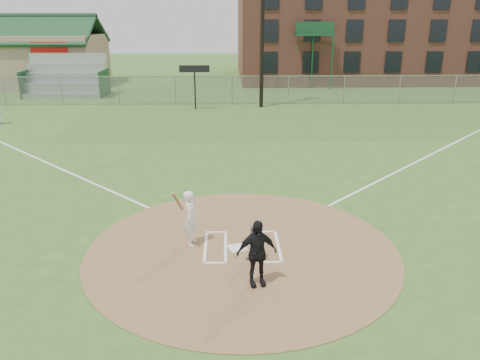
{
  "coord_description": "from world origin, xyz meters",
  "views": [
    {
      "loc": [
        -0.37,
        -11.34,
        6.0
      ],
      "look_at": [
        0.0,
        2.0,
        1.3
      ],
      "focal_mm": 35.0,
      "sensor_mm": 36.0,
      "label": 1
    }
  ],
  "objects_px": {
    "catcher": "(255,244)",
    "home_plate": "(237,248)",
    "batter_at_plate": "(191,218)",
    "umpire": "(257,253)"
  },
  "relations": [
    {
      "from": "batter_at_plate",
      "to": "catcher",
      "type": "bearing_deg",
      "value": -30.8
    },
    {
      "from": "home_plate",
      "to": "batter_at_plate",
      "type": "xyz_separation_m",
      "value": [
        -1.26,
        0.32,
        0.77
      ]
    },
    {
      "from": "catcher",
      "to": "umpire",
      "type": "bearing_deg",
      "value": -69.6
    },
    {
      "from": "umpire",
      "to": "home_plate",
      "type": "bearing_deg",
      "value": 91.37
    },
    {
      "from": "batter_at_plate",
      "to": "umpire",
      "type": "bearing_deg",
      "value": -51.86
    },
    {
      "from": "umpire",
      "to": "batter_at_plate",
      "type": "xyz_separation_m",
      "value": [
        -1.66,
        2.12,
        -0.03
      ]
    },
    {
      "from": "catcher",
      "to": "home_plate",
      "type": "bearing_deg",
      "value": 143.44
    },
    {
      "from": "home_plate",
      "to": "batter_at_plate",
      "type": "height_order",
      "value": "batter_at_plate"
    },
    {
      "from": "umpire",
      "to": "batter_at_plate",
      "type": "bearing_deg",
      "value": 116.73
    },
    {
      "from": "catcher",
      "to": "umpire",
      "type": "xyz_separation_m",
      "value": [
        -0.02,
        -1.12,
        0.33
      ]
    }
  ]
}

